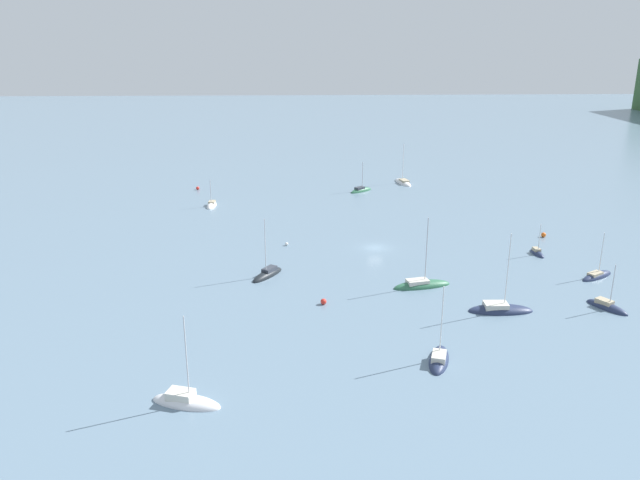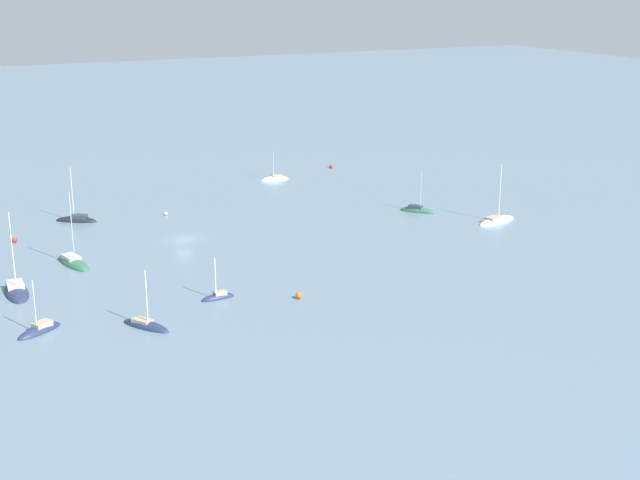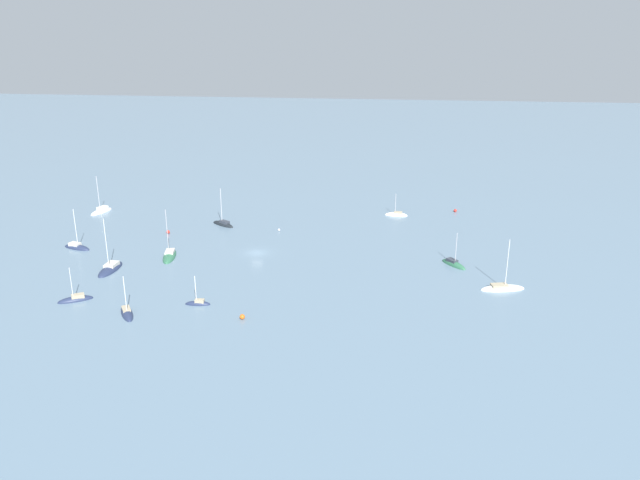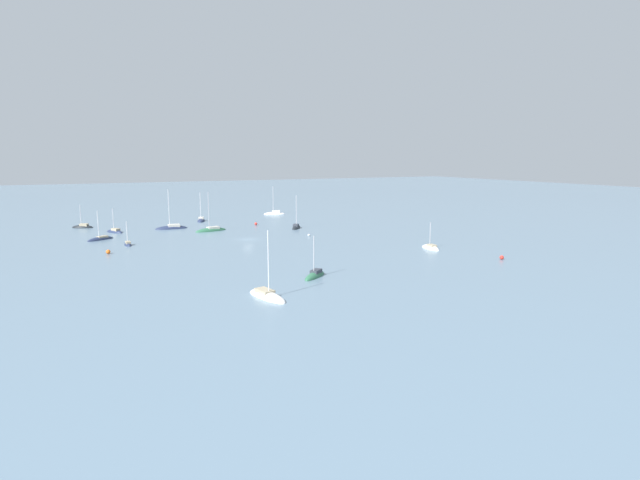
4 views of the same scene
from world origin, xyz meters
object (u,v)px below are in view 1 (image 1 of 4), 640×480
(sailboat_2, at_px, (361,191))
(sailboat_3, at_px, (597,277))
(sailboat_0, at_px, (607,308))
(sailboat_11, at_px, (186,402))
(sailboat_7, at_px, (537,253))
(sailboat_6, at_px, (268,275))
(sailboat_10, at_px, (403,183))
(sailboat_5, at_px, (421,286))
(mooring_buoy_0, at_px, (323,302))
(mooring_buoy_3, at_px, (544,235))
(sailboat_4, at_px, (500,311))
(mooring_buoy_2, at_px, (287,244))
(mooring_buoy_1, at_px, (198,188))
(sailboat_1, at_px, (212,206))

(sailboat_2, height_order, sailboat_3, sailboat_3)
(sailboat_0, xyz_separation_m, sailboat_11, (21.16, -53.72, 0.03))
(sailboat_7, distance_m, sailboat_11, 68.17)
(sailboat_6, xyz_separation_m, sailboat_10, (-62.92, 31.71, -0.03))
(sailboat_5, bearing_deg, sailboat_0, -32.34)
(mooring_buoy_0, bearing_deg, mooring_buoy_3, 124.36)
(sailboat_0, bearing_deg, sailboat_3, 129.45)
(sailboat_4, height_order, mooring_buoy_0, sailboat_4)
(sailboat_0, height_order, mooring_buoy_2, sailboat_0)
(mooring_buoy_0, bearing_deg, sailboat_7, 117.55)
(mooring_buoy_3, bearing_deg, sailboat_2, -140.93)
(sailboat_2, relative_size, mooring_buoy_3, 8.85)
(mooring_buoy_2, distance_m, mooring_buoy_3, 47.59)
(sailboat_2, relative_size, mooring_buoy_1, 9.83)
(sailboat_3, bearing_deg, sailboat_0, -141.18)
(mooring_buoy_2, bearing_deg, mooring_buoy_0, 11.83)
(sailboat_0, distance_m, sailboat_3, 12.14)
(sailboat_1, xyz_separation_m, mooring_buoy_3, (24.78, 64.22, 0.38))
(sailboat_7, bearing_deg, sailboat_0, -1.16)
(sailboat_0, xyz_separation_m, mooring_buoy_1, (-71.87, -66.08, 0.31))
(mooring_buoy_0, bearing_deg, mooring_buoy_1, -158.35)
(mooring_buoy_3, bearing_deg, mooring_buoy_1, -120.07)
(sailboat_0, height_order, mooring_buoy_1, sailboat_0)
(sailboat_10, height_order, mooring_buoy_3, sailboat_10)
(sailboat_7, distance_m, sailboat_10, 56.29)
(sailboat_6, height_order, sailboat_11, sailboat_11)
(sailboat_3, xyz_separation_m, mooring_buoy_2, (-17.17, -48.09, 0.23))
(mooring_buoy_3, bearing_deg, sailboat_4, -29.76)
(sailboat_3, bearing_deg, mooring_buoy_2, 128.46)
(sailboat_2, relative_size, mooring_buoy_0, 9.61)
(sailboat_2, distance_m, mooring_buoy_2, 43.71)
(mooring_buoy_1, relative_size, mooring_buoy_2, 1.38)
(mooring_buoy_2, bearing_deg, sailboat_10, 149.09)
(sailboat_10, bearing_deg, sailboat_6, 139.62)
(sailboat_0, bearing_deg, mooring_buoy_3, 142.57)
(sailboat_1, relative_size, mooring_buoy_2, 11.46)
(mooring_buoy_0, height_order, mooring_buoy_2, mooring_buoy_0)
(mooring_buoy_2, height_order, mooring_buoy_3, mooring_buoy_3)
(sailboat_10, distance_m, sailboat_11, 105.39)
(sailboat_0, xyz_separation_m, mooring_buoy_3, (-31.64, 3.42, 0.35))
(sailboat_4, distance_m, sailboat_11, 44.02)
(sailboat_0, relative_size, mooring_buoy_1, 8.92)
(sailboat_5, bearing_deg, mooring_buoy_3, 27.86)
(sailboat_5, distance_m, sailboat_11, 42.28)
(sailboat_0, relative_size, sailboat_11, 0.68)
(sailboat_2, bearing_deg, sailboat_4, -119.73)
(sailboat_3, bearing_deg, mooring_buoy_1, 107.35)
(sailboat_4, bearing_deg, sailboat_5, 135.70)
(mooring_buoy_0, bearing_deg, sailboat_11, -32.07)
(sailboat_7, height_order, mooring_buoy_3, sailboat_7)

